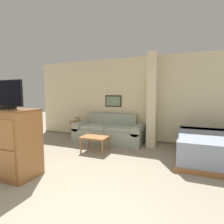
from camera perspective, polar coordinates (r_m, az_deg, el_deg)
name	(u,v)px	position (r m, az deg, el deg)	size (l,w,h in m)	color
wall_back	(145,100)	(5.49, 10.72, 3.92)	(7.75, 0.16, 2.60)	beige
wall_partition_pillar	(153,100)	(5.08, 13.21, 3.80)	(0.24, 0.61, 2.60)	beige
couch	(109,132)	(5.44, -1.13, -6.44)	(2.15, 0.84, 0.85)	#99A393
coffee_table	(95,138)	(4.55, -5.53, -8.49)	(0.68, 0.51, 0.39)	#996033
side_table	(77,125)	(6.01, -11.26, -4.04)	(0.37, 0.37, 0.57)	#996033
table_lamp	(77,113)	(5.96, -11.33, -0.45)	(0.30, 0.30, 0.41)	tan
tv_dresser	(10,142)	(3.67, -30.41, -8.56)	(1.04, 0.58, 1.20)	#996033
tv	(7,95)	(3.57, -31.08, 4.82)	(0.70, 0.16, 0.51)	black
bed	(215,147)	(4.54, 30.50, -9.92)	(1.59, 1.91, 0.58)	#996033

